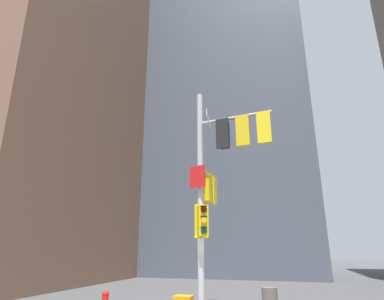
{
  "coord_description": "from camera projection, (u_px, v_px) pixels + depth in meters",
  "views": [
    {
      "loc": [
        2.99,
        -11.01,
        2.05
      ],
      "look_at": [
        -0.32,
        0.0,
        5.64
      ],
      "focal_mm": 29.77,
      "sensor_mm": 36.0,
      "label": 1
    }
  ],
  "objects": [
    {
      "name": "building_mid_block",
      "position": [
        227.0,
        26.0,
        37.35
      ],
      "size": [
        14.93,
        14.93,
        54.31
      ],
      "primitive_type": "cube",
      "color": "#4C5460",
      "rests_on": "ground"
    },
    {
      "name": "signal_pole_assembly",
      "position": [
        217.0,
        175.0,
        11.62
      ],
      "size": [
        3.1,
        2.49,
        7.91
      ],
      "color": "#B2B2B5",
      "rests_on": "ground"
    }
  ]
}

